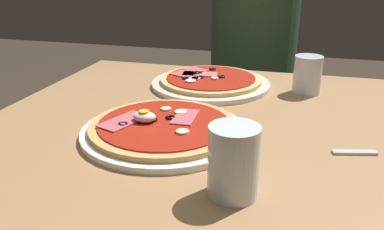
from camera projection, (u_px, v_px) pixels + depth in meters
dining_table at (227, 180)px, 0.85m from camera, size 1.00×0.87×0.74m
pizza_foreground at (164, 129)px, 0.76m from camera, size 0.31×0.31×0.05m
pizza_across_left at (210, 82)px, 1.05m from camera, size 0.31×0.31×0.03m
water_glass_near at (233, 166)px, 0.56m from camera, size 0.07×0.07×0.10m
water_glass_far at (307, 77)px, 0.99m from camera, size 0.07×0.07×0.09m
fork at (371, 153)px, 0.69m from camera, size 0.16×0.05×0.00m
diner_person at (251, 92)px, 1.60m from camera, size 0.32×0.32×1.18m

